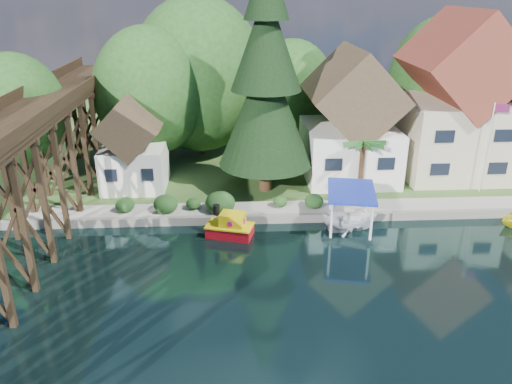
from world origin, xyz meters
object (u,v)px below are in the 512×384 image
conifer (266,81)px  boat_canopy (350,213)px  palm_tree (363,144)px  shed (133,148)px  tugboat (230,227)px  boat_white_a (351,223)px  trestle_bridge (23,171)px  flagpole (491,138)px  house_left (350,124)px  house_center (454,107)px

conifer → boat_canopy: size_ratio=3.55×
conifer → palm_tree: conifer is taller
shed → tugboat: (7.73, -8.43, -3.14)m
conifer → palm_tree: 8.89m
palm_tree → boat_white_a: 6.75m
trestle_bridge → boat_white_a: (21.27, 1.70, -4.97)m
conifer → flagpole: bearing=-4.5°
house_left → tugboat: bearing=-136.0°
trestle_bridge → house_left: (23.00, 10.83, -0.21)m
shed → boat_canopy: 18.07m
conifer → boat_white_a: 12.30m
shed → boat_canopy: shed is taller
shed → flagpole: 28.27m
trestle_bridge → palm_tree: 24.01m
palm_tree → boat_canopy: palm_tree is taller
house_center → boat_canopy: 15.57m
house_center → boat_canopy: size_ratio=2.70×
tugboat → palm_tree: bearing=28.8°
trestle_bridge → house_left: house_left is taller
conifer → boat_white_a: size_ratio=5.00×
shed → palm_tree: bearing=-8.6°
house_left → palm_tree: bearing=-88.9°
palm_tree → flagpole: (10.05, 0.08, 0.29)m
house_left → flagpole: size_ratio=1.52×
house_center → boat_white_a: 15.63m
boat_white_a → flagpole: bearing=-80.8°
house_center → boat_canopy: house_center is taller
house_left → boat_white_a: bearing=-100.7°
flagpole → boat_canopy: flagpole is taller
shed → tugboat: 11.86m
conifer → boat_canopy: (5.45, -6.55, -8.00)m
house_left → house_center: (9.00, 0.50, 1.28)m
conifer → flagpole: (17.50, -1.36, -4.33)m
palm_tree → boat_white_a: (-1.81, -4.89, -4.28)m
shed → palm_tree: (18.08, -2.74, 0.83)m
shed → conifer: conifer is taller
trestle_bridge → boat_canopy: (21.08, 1.48, -4.07)m
shed → boat_canopy: size_ratio=1.53×
palm_tree → shed: bearing=171.4°
house_left → shed: bearing=-175.2°
shed → conifer: (10.63, -1.29, 5.45)m
house_center → boat_white_a: bearing=-138.1°
boat_white_a → shed: bearing=51.3°
house_center → boat_white_a: (-10.73, -9.63, -6.04)m
house_left → boat_white_a: size_ratio=3.02×
flagpole → boat_canopy: 13.62m
boat_white_a → house_left: bearing=-24.2°
house_left → boat_canopy: bearing=-101.6°
house_left → flagpole: (10.13, -4.16, -0.19)m
house_left → boat_canopy: size_ratio=2.14×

